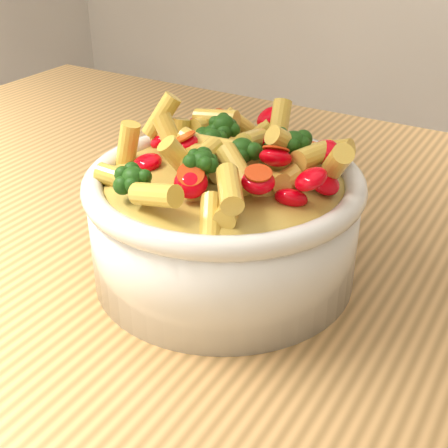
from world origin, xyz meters
The scene contains 3 objects.
table centered at (0.00, 0.00, 0.80)m, with size 1.20×0.80×0.90m.
serving_bowl centered at (0.02, -0.06, 0.95)m, with size 0.24×0.24×0.10m.
pasta_salad centered at (0.02, -0.06, 1.01)m, with size 0.19×0.19×0.04m.
Camera 1 is at (0.26, -0.47, 1.21)m, focal length 50.00 mm.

